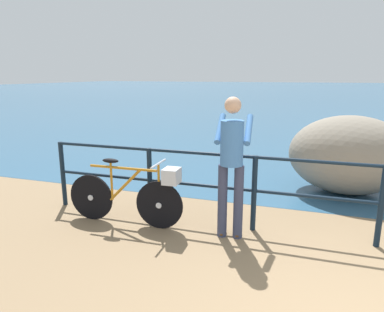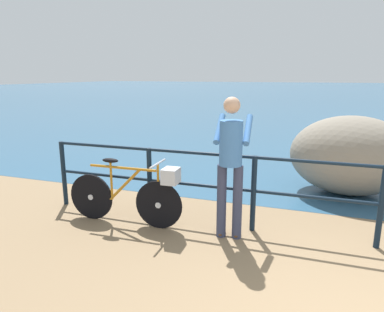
{
  "view_description": "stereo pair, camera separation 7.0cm",
  "coord_description": "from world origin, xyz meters",
  "views": [
    {
      "loc": [
        -0.9,
        -2.25,
        2.04
      ],
      "look_at": [
        -2.49,
        2.56,
        0.86
      ],
      "focal_mm": 32.89,
      "sensor_mm": 36.0,
      "label": 1
    },
    {
      "loc": [
        -0.84,
        -2.23,
        2.04
      ],
      "look_at": [
        -2.49,
        2.56,
        0.86
      ],
      "focal_mm": 32.89,
      "sensor_mm": 36.0,
      "label": 2
    }
  ],
  "objects": [
    {
      "name": "person_at_railing",
      "position": [
        -1.75,
        1.88,
        0.99
      ],
      "size": [
        0.49,
        0.66,
        1.78
      ],
      "rotation": [
        0.0,
        0.0,
        1.67
      ],
      "color": "#333851",
      "rests_on": "ground_plane"
    },
    {
      "name": "breakwater_boulder_main",
      "position": [
        -0.17,
        4.21,
        0.68
      ],
      "size": [
        2.02,
        1.56,
        1.36
      ],
      "color": "gray",
      "rests_on": "ground"
    },
    {
      "name": "sea_surface",
      "position": [
        0.0,
        48.06,
        0.0
      ],
      "size": [
        120.0,
        90.0,
        0.01
      ],
      "primitive_type": "cube",
      "color": "#2D5675",
      "rests_on": "ground_plane"
    },
    {
      "name": "bicycle",
      "position": [
        -3.07,
        1.81,
        0.46
      ],
      "size": [
        1.7,
        0.48,
        0.92
      ],
      "rotation": [
        0.0,
        0.0,
        0.02
      ],
      "color": "black",
      "rests_on": "ground_plane"
    },
    {
      "name": "ground_plane",
      "position": [
        0.0,
        20.0,
        -0.05
      ],
      "size": [
        120.0,
        120.0,
        0.1
      ],
      "primitive_type": "cube",
      "color": "#846B4C"
    },
    {
      "name": "promenade_railing",
      "position": [
        0.0,
        2.16,
        0.64
      ],
      "size": [
        9.05,
        0.07,
        1.02
      ],
      "color": "black",
      "rests_on": "ground_plane"
    }
  ]
}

